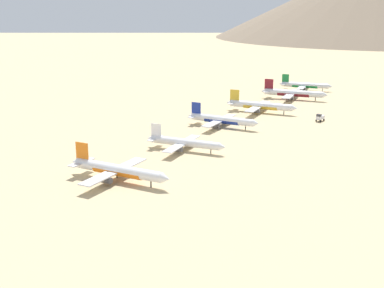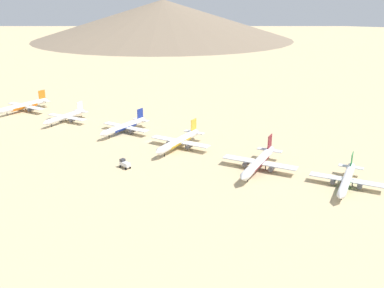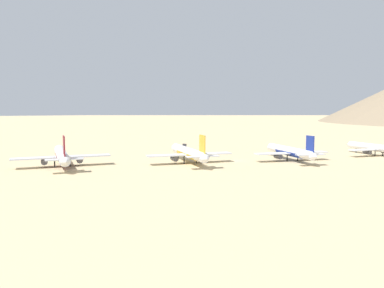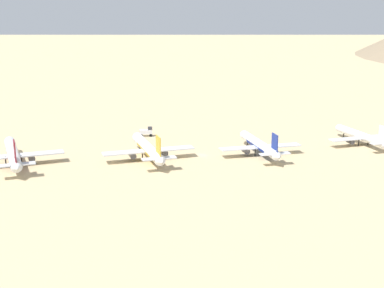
{
  "view_description": "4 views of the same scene",
  "coord_description": "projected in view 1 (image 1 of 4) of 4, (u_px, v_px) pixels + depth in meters",
  "views": [
    {
      "loc": [
        56.49,
        -248.54,
        57.85
      ],
      "look_at": [
        -6.97,
        -64.54,
        3.45
      ],
      "focal_mm": 47.5,
      "sensor_mm": 36.0,
      "label": 1
    },
    {
      "loc": [
        187.36,
        109.86,
        74.29
      ],
      "look_at": [
        6.74,
        28.16,
        4.77
      ],
      "focal_mm": 40.63,
      "sensor_mm": 36.0,
      "label": 2
    },
    {
      "loc": [
        -126.62,
        77.13,
        20.94
      ],
      "look_at": [
        12.97,
        13.55,
        6.08
      ],
      "focal_mm": 35.58,
      "sensor_mm": 36.0,
      "label": 3
    },
    {
      "loc": [
        -172.92,
        80.07,
        52.76
      ],
      "look_at": [
        0.34,
        3.67,
        4.5
      ],
      "focal_mm": 51.11,
      "sensor_mm": 36.0,
      "label": 4
    }
  ],
  "objects": [
    {
      "name": "parked_jet_1",
      "position": [
        184.0,
        143.0,
        204.39
      ],
      "size": [
        34.77,
        28.3,
        10.02
      ],
      "color": "white",
      "rests_on": "ground"
    },
    {
      "name": "service_truck",
      "position": [
        320.0,
        117.0,
        255.38
      ],
      "size": [
        4.2,
        5.67,
        3.9
      ],
      "color": "silver",
      "rests_on": "ground"
    },
    {
      "name": "ground_plane",
      "position": [
        246.0,
        120.0,
        259.59
      ],
      "size": [
        1800.0,
        1800.0,
        0.0
      ],
      "primitive_type": "plane",
      "color": "tan"
    },
    {
      "name": "parked_jet_0",
      "position": [
        117.0,
        170.0,
        169.48
      ],
      "size": [
        39.77,
        32.51,
        11.49
      ],
      "color": "white",
      "rests_on": "ground"
    },
    {
      "name": "parked_jet_4",
      "position": [
        293.0,
        93.0,
        312.01
      ],
      "size": [
        41.38,
        33.59,
        11.94
      ],
      "color": "silver",
      "rests_on": "ground"
    },
    {
      "name": "parked_jet_3",
      "position": [
        260.0,
        106.0,
        275.23
      ],
      "size": [
        40.16,
        32.71,
        11.58
      ],
      "color": "white",
      "rests_on": "ground"
    },
    {
      "name": "parked_jet_5",
      "position": [
        305.0,
        85.0,
        345.02
      ],
      "size": [
        36.08,
        29.25,
        10.42
      ],
      "color": "silver",
      "rests_on": "ground"
    },
    {
      "name": "parked_jet_2",
      "position": [
        221.0,
        120.0,
        243.17
      ],
      "size": [
        37.4,
        30.58,
        10.81
      ],
      "color": "white",
      "rests_on": "ground"
    }
  ]
}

